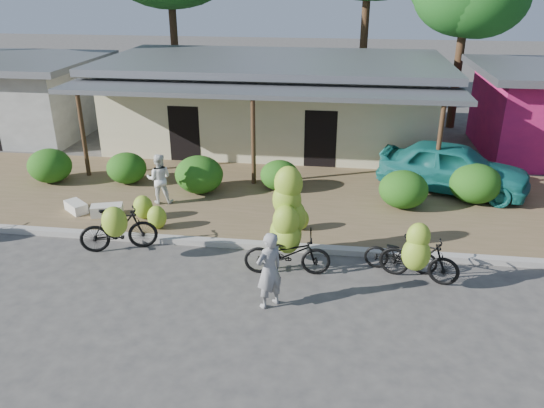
{
  "coord_description": "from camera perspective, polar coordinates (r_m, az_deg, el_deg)",
  "views": [
    {
      "loc": [
        2.72,
        -9.57,
        6.28
      ],
      "look_at": [
        1.14,
        2.04,
        1.2
      ],
      "focal_mm": 35.0,
      "sensor_mm": 36.0,
      "label": 1
    }
  ],
  "objects": [
    {
      "name": "curb",
      "position": [
        13.41,
        -4.87,
        -4.23
      ],
      "size": [
        60.0,
        0.25,
        0.15
      ],
      "primitive_type": "cube",
      "color": "#A8A399",
      "rests_on": "ground"
    },
    {
      "name": "vendor",
      "position": [
        10.7,
        -0.31,
        -7.14
      ],
      "size": [
        0.72,
        0.71,
        1.67
      ],
      "primitive_type": "imported",
      "rotation": [
        0.0,
        0.0,
        3.91
      ],
      "color": "gray",
      "rests_on": "ground"
    },
    {
      "name": "hedge_5",
      "position": [
        16.52,
        21.05,
        2.07
      ],
      "size": [
        1.48,
        1.34,
        1.16
      ],
      "primitive_type": "ellipsoid",
      "color": "#244F12",
      "rests_on": "sidewalk"
    },
    {
      "name": "hedge_4",
      "position": [
        15.55,
        13.95,
        1.53
      ],
      "size": [
        1.39,
        1.25,
        1.09
      ],
      "primitive_type": "ellipsoid",
      "color": "#244F12",
      "rests_on": "sidewalk"
    },
    {
      "name": "sidewalk",
      "position": [
        16.07,
        -2.6,
        0.64
      ],
      "size": [
        60.0,
        6.0,
        0.12
      ],
      "primitive_type": "cube",
      "color": "#7E6344",
      "rests_on": "ground"
    },
    {
      "name": "ground",
      "position": [
        11.77,
        -6.95,
        -9.03
      ],
      "size": [
        100.0,
        100.0,
        0.0
      ],
      "primitive_type": "plane",
      "color": "#403E3B",
      "rests_on": "ground"
    },
    {
      "name": "loose_banana_a",
      "position": [
        14.87,
        -13.7,
        -0.32
      ],
      "size": [
        0.54,
        0.46,
        0.67
      ],
      "primitive_type": "ellipsoid",
      "color": "#A5BC2F",
      "rests_on": "sidewalk"
    },
    {
      "name": "hedge_0",
      "position": [
        18.42,
        -22.8,
        3.82
      ],
      "size": [
        1.4,
        1.26,
        1.09
      ],
      "primitive_type": "ellipsoid",
      "color": "#244F12",
      "rests_on": "sidewalk"
    },
    {
      "name": "sack_far",
      "position": [
        15.94,
        -20.32,
        -0.29
      ],
      "size": [
        0.82,
        0.77,
        0.28
      ],
      "primitive_type": "cube",
      "rotation": [
        0.0,
        0.0,
        -0.68
      ],
      "color": "silver",
      "rests_on": "sidewalk"
    },
    {
      "name": "bike_left",
      "position": [
        13.36,
        -16.26,
        -2.52
      ],
      "size": [
        1.94,
        1.43,
        1.44
      ],
      "rotation": [
        0.0,
        0.0,
        1.92
      ],
      "color": "black",
      "rests_on": "ground"
    },
    {
      "name": "hedge_1",
      "position": [
        17.56,
        -15.38,
        3.75
      ],
      "size": [
        1.27,
        1.14,
        0.99
      ],
      "primitive_type": "ellipsoid",
      "color": "#244F12",
      "rests_on": "sidewalk"
    },
    {
      "name": "loose_banana_c",
      "position": [
        13.86,
        3.03,
        -1.64
      ],
      "size": [
        0.47,
        0.4,
        0.59
      ],
      "primitive_type": "ellipsoid",
      "color": "#A5BC2F",
      "rests_on": "sidewalk"
    },
    {
      "name": "shop_main",
      "position": [
        21.17,
        0.2,
        11.01
      ],
      "size": [
        13.0,
        8.5,
        3.35
      ],
      "color": "beige",
      "rests_on": "ground"
    },
    {
      "name": "bystander",
      "position": [
        15.67,
        -12.03,
        2.68
      ],
      "size": [
        0.81,
        0.68,
        1.49
      ],
      "primitive_type": "imported",
      "rotation": [
        0.0,
        0.0,
        3.32
      ],
      "color": "white",
      "rests_on": "sidewalk"
    },
    {
      "name": "bike_right",
      "position": [
        11.95,
        15.49,
        -5.42
      ],
      "size": [
        1.83,
        1.36,
        1.66
      ],
      "rotation": [
        0.0,
        0.0,
        1.29
      ],
      "color": "black",
      "rests_on": "ground"
    },
    {
      "name": "shop_grey",
      "position": [
        25.15,
        -25.94,
        10.45
      ],
      "size": [
        7.0,
        6.0,
        3.15
      ],
      "color": "#AAABA6",
      "rests_on": "ground"
    },
    {
      "name": "hedge_2",
      "position": [
        16.29,
        -7.85,
        3.16
      ],
      "size": [
        1.47,
        1.33,
        1.15
      ],
      "primitive_type": "ellipsoid",
      "color": "#244F12",
      "rests_on": "sidewalk"
    },
    {
      "name": "bike_center",
      "position": [
        12.04,
        1.67,
        -2.97
      ],
      "size": [
        2.01,
        1.3,
        2.4
      ],
      "rotation": [
        0.0,
        0.0,
        1.66
      ],
      "color": "black",
      "rests_on": "ground"
    },
    {
      "name": "loose_banana_b",
      "position": [
        14.22,
        -12.28,
        -1.4
      ],
      "size": [
        0.51,
        0.43,
        0.64
      ],
      "primitive_type": "ellipsoid",
      "color": "#A5BC2F",
      "rests_on": "sidewalk"
    },
    {
      "name": "sack_near",
      "position": [
        15.42,
        -17.33,
        -0.63
      ],
      "size": [
        0.93,
        0.64,
        0.3
      ],
      "primitive_type": "cube",
      "rotation": [
        0.0,
        0.0,
        0.31
      ],
      "color": "silver",
      "rests_on": "sidewalk"
    },
    {
      "name": "hedge_3",
      "position": [
        16.4,
        0.82,
        3.12
      ],
      "size": [
        1.2,
        1.08,
        0.93
      ],
      "primitive_type": "ellipsoid",
      "color": "#244F12",
      "rests_on": "sidewalk"
    },
    {
      "name": "bike_far_right",
      "position": [
        12.47,
        13.69,
        -5.26
      ],
      "size": [
        1.71,
        0.81,
        0.86
      ],
      "rotation": [
        0.0,
        0.0,
        1.42
      ],
      "color": "black",
      "rests_on": "ground"
    },
    {
      "name": "teal_van",
      "position": [
        17.13,
        18.9,
        3.76
      ],
      "size": [
        4.78,
        3.01,
        1.52
      ],
      "primitive_type": "imported",
      "rotation": [
        0.0,
        0.0,
        1.27
      ],
      "color": "#19726C",
      "rests_on": "sidewalk"
    }
  ]
}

